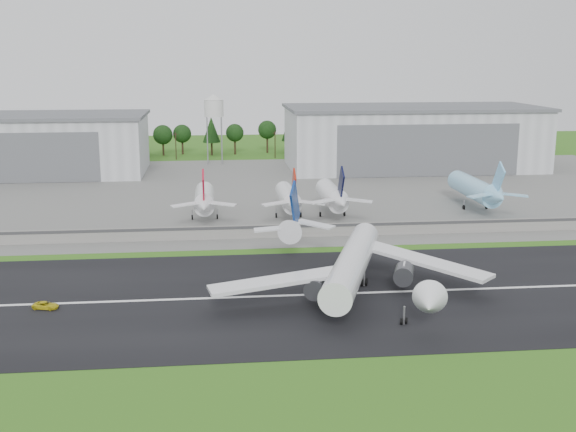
{
  "coord_description": "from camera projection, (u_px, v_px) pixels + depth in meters",
  "views": [
    {
      "loc": [
        -6.48,
        -120.77,
        45.02
      ],
      "look_at": [
        10.72,
        40.0,
        9.0
      ],
      "focal_mm": 45.0,
      "sensor_mm": 36.0,
      "label": 1
    }
  ],
  "objects": [
    {
      "name": "parked_jet_navy",
      "position": [
        333.0,
        196.0,
        203.5
      ],
      "size": [
        7.36,
        31.29,
        16.68
      ],
      "color": "white",
      "rests_on": "ground"
    },
    {
      "name": "parked_jet_red_b",
      "position": [
        289.0,
        198.0,
        202.2
      ],
      "size": [
        7.36,
        31.29,
        16.36
      ],
      "color": "white",
      "rests_on": "ground"
    },
    {
      "name": "main_airliner",
      "position": [
        353.0,
        270.0,
        138.0
      ],
      "size": [
        54.33,
        57.75,
        18.17
      ],
      "rotation": [
        0.0,
        0.0,
        2.82
      ],
      "color": "white",
      "rests_on": "runway"
    },
    {
      "name": "parked_jet_red_a",
      "position": [
        204.0,
        200.0,
        199.74
      ],
      "size": [
        7.36,
        31.29,
        16.54
      ],
      "color": "white",
      "rests_on": "ground"
    },
    {
      "name": "hangar_west",
      "position": [
        19.0,
        145.0,
        276.9
      ],
      "size": [
        97.0,
        44.0,
        23.2
      ],
      "color": "silver",
      "rests_on": "ground"
    },
    {
      "name": "runway",
      "position": [
        249.0,
        297.0,
        137.37
      ],
      "size": [
        320.0,
        60.0,
        0.1
      ],
      "primitive_type": "cube",
      "color": "black",
      "rests_on": "ground"
    },
    {
      "name": "water_tower",
      "position": [
        214.0,
        106.0,
        301.37
      ],
      "size": [
        8.4,
        8.4,
        29.4
      ],
      "color": "#99999E",
      "rests_on": "ground"
    },
    {
      "name": "hangar_east",
      "position": [
        412.0,
        137.0,
        292.78
      ],
      "size": [
        102.0,
        47.0,
        25.2
      ],
      "color": "silver",
      "rests_on": "ground"
    },
    {
      "name": "utility_poles",
      "position": [
        226.0,
        159.0,
        321.78
      ],
      "size": [
        230.0,
        3.0,
        12.0
      ],
      "primitive_type": null,
      "color": "black",
      "rests_on": "ground"
    },
    {
      "name": "runway_centerline",
      "position": [
        249.0,
        297.0,
        137.36
      ],
      "size": [
        220.0,
        1.0,
        0.02
      ],
      "primitive_type": "cube",
      "color": "white",
      "rests_on": "runway"
    },
    {
      "name": "blast_fence",
      "position": [
        239.0,
        232.0,
        180.65
      ],
      "size": [
        240.0,
        0.61,
        3.5
      ],
      "color": "gray",
      "rests_on": "ground"
    },
    {
      "name": "ground_vehicle",
      "position": [
        46.0,
        305.0,
        130.74
      ],
      "size": [
        5.11,
        3.32,
        1.31
      ],
      "primitive_type": "imported",
      "rotation": [
        0.0,
        0.0,
        1.31
      ],
      "color": "gold",
      "rests_on": "runway"
    },
    {
      "name": "ground",
      "position": [
        252.0,
        316.0,
        127.68
      ],
      "size": [
        600.0,
        600.0,
        0.0
      ],
      "primitive_type": "plane",
      "color": "#2C6919",
      "rests_on": "ground"
    },
    {
      "name": "apron",
      "position": [
        231.0,
        191.0,
        244.13
      ],
      "size": [
        320.0,
        150.0,
        0.1
      ],
      "primitive_type": "cube",
      "color": "slate",
      "rests_on": "ground"
    },
    {
      "name": "parked_jet_skyblue",
      "position": [
        478.0,
        190.0,
        212.93
      ],
      "size": [
        7.36,
        37.29,
        16.91
      ],
      "color": "#8FD2F8",
      "rests_on": "ground"
    },
    {
      "name": "treeline",
      "position": [
        225.0,
        154.0,
        336.34
      ],
      "size": [
        320.0,
        16.0,
        22.0
      ],
      "primitive_type": null,
      "color": "black",
      "rests_on": "ground"
    }
  ]
}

